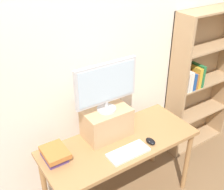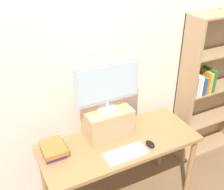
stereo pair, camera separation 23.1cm
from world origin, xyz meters
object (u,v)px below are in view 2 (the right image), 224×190
object	(u,v)px
keyboard	(126,153)
book_stack	(53,149)
computer_monitor	(107,85)
desk	(120,150)
bookshelf_unit	(210,85)
riser_box	(108,122)
computer_mouse	(150,144)

from	to	relation	value
keyboard	book_stack	size ratio (longest dim) A/B	1.48
computer_monitor	keyboard	distance (m)	0.60
desk	computer_monitor	distance (m)	0.63
bookshelf_unit	computer_monitor	world-z (taller)	bookshelf_unit
riser_box	book_stack	xyz separation A→B (m)	(-0.53, -0.03, -0.09)
riser_box	computer_monitor	distance (m)	0.38
riser_box	book_stack	bearing A→B (deg)	-176.56
desk	book_stack	xyz separation A→B (m)	(-0.57, 0.12, 0.14)
computer_monitor	keyboard	xyz separation A→B (m)	(0.01, -0.32, -0.51)
computer_monitor	keyboard	bearing A→B (deg)	-87.96
desk	riser_box	xyz separation A→B (m)	(-0.05, 0.15, 0.23)
keyboard	computer_mouse	world-z (taller)	computer_mouse
desk	computer_mouse	size ratio (longest dim) A/B	13.79
riser_box	keyboard	size ratio (longest dim) A/B	1.15
keyboard	book_stack	distance (m)	0.61
desk	riser_box	bearing A→B (deg)	107.52
keyboard	book_stack	bearing A→B (deg)	151.86
desk	book_stack	world-z (taller)	book_stack
computer_monitor	bookshelf_unit	bearing A→B (deg)	6.19
riser_box	keyboard	distance (m)	0.34
computer_monitor	keyboard	size ratio (longest dim) A/B	1.60
riser_box	computer_mouse	world-z (taller)	riser_box
riser_box	keyboard	world-z (taller)	riser_box
desk	book_stack	bearing A→B (deg)	168.55
riser_box	computer_monitor	world-z (taller)	computer_monitor
bookshelf_unit	computer_monitor	size ratio (longest dim) A/B	2.94
bookshelf_unit	computer_monitor	xyz separation A→B (m)	(-1.39, -0.15, 0.40)
desk	computer_monitor	xyz separation A→B (m)	(-0.05, 0.15, 0.61)
riser_box	computer_mouse	size ratio (longest dim) A/B	4.03
desk	bookshelf_unit	size ratio (longest dim) A/B	0.84
computer_monitor	computer_mouse	world-z (taller)	computer_monitor
keyboard	computer_mouse	bearing A→B (deg)	0.89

